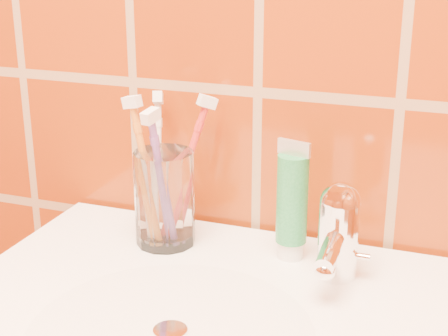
% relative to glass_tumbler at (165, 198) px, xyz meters
% --- Properties ---
extents(glass_tumbler, '(0.10, 0.10, 0.13)m').
position_rel_glass_tumbler_xyz_m(glass_tumbler, '(0.00, 0.00, 0.00)').
color(glass_tumbler, white).
rests_on(glass_tumbler, pedestal_sink).
extents(toothpaste_tube, '(0.04, 0.04, 0.15)m').
position_rel_glass_tumbler_xyz_m(toothpaste_tube, '(0.17, 0.02, 0.01)').
color(toothpaste_tube, white).
rests_on(toothpaste_tube, pedestal_sink).
extents(faucet, '(0.05, 0.11, 0.12)m').
position_rel_glass_tumbler_xyz_m(faucet, '(0.23, -0.02, 0.00)').
color(faucet, white).
rests_on(faucet, pedestal_sink).
extents(toothbrush_0, '(0.05, 0.10, 0.20)m').
position_rel_glass_tumbler_xyz_m(toothbrush_0, '(0.01, -0.02, 0.03)').
color(toothbrush_0, '#7C4DA6').
rests_on(toothbrush_0, glass_tumbler).
extents(toothbrush_1, '(0.10, 0.17, 0.21)m').
position_rel_glass_tumbler_xyz_m(toothbrush_1, '(-0.02, 0.03, 0.03)').
color(toothbrush_1, silver).
rests_on(toothbrush_1, glass_tumbler).
extents(toothbrush_2, '(0.09, 0.08, 0.21)m').
position_rel_glass_tumbler_xyz_m(toothbrush_2, '(-0.02, -0.01, 0.03)').
color(toothbrush_2, orange).
rests_on(toothbrush_2, glass_tumbler).
extents(toothbrush_3, '(0.15, 0.14, 0.21)m').
position_rel_glass_tumbler_xyz_m(toothbrush_3, '(0.02, 0.03, 0.03)').
color(toothbrush_3, red).
rests_on(toothbrush_3, glass_tumbler).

